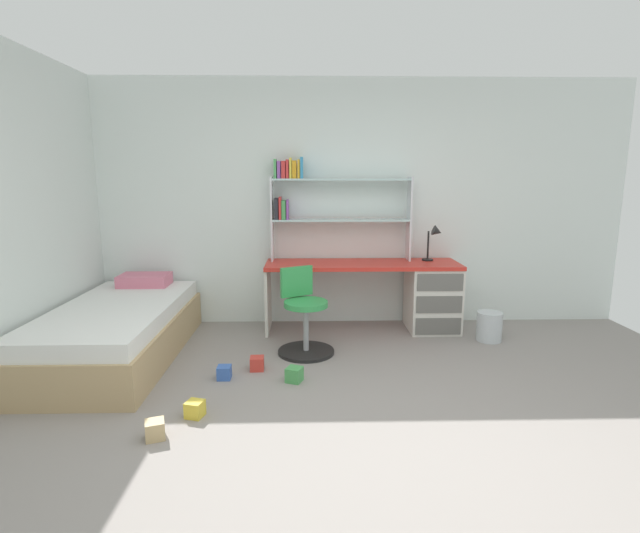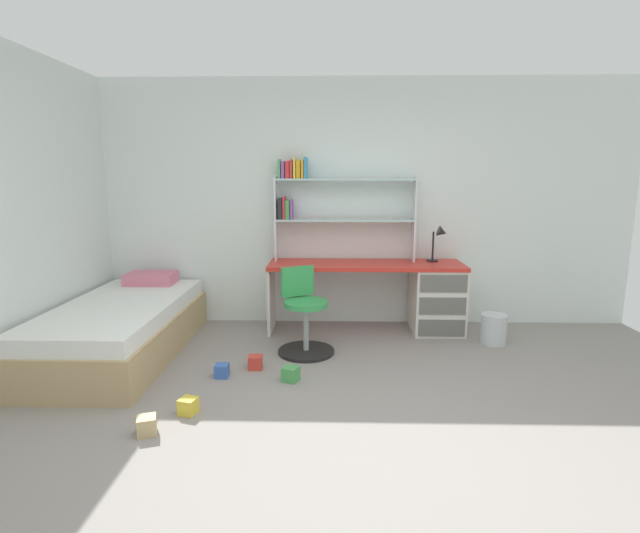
# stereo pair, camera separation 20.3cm
# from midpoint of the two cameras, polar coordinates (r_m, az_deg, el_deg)

# --- Properties ---
(ground_plane) EXTENTS (6.20, 6.05, 0.02)m
(ground_plane) POSITION_cam_midpoint_polar(r_m,az_deg,el_deg) (3.14, 3.54, -20.43)
(ground_plane) COLOR gray
(room_shell) EXTENTS (6.20, 6.05, 2.63)m
(room_shell) POSITION_cam_midpoint_polar(r_m,az_deg,el_deg) (4.12, -16.28, 6.15)
(room_shell) COLOR silver
(room_shell) RESTS_ON ground_plane
(desk) EXTENTS (2.01, 0.57, 0.73)m
(desk) POSITION_cam_midpoint_polar(r_m,az_deg,el_deg) (5.14, 9.89, -3.00)
(desk) COLOR red
(desk) RESTS_ON ground_plane
(bookshelf_hutch) EXTENTS (1.47, 0.22, 1.08)m
(bookshelf_hutch) POSITION_cam_midpoint_polar(r_m,az_deg,el_deg) (5.06, -1.07, 8.04)
(bookshelf_hutch) COLOR silver
(bookshelf_hutch) RESTS_ON desk
(desk_lamp) EXTENTS (0.20, 0.17, 0.38)m
(desk_lamp) POSITION_cam_midpoint_polar(r_m,az_deg,el_deg) (5.17, 12.46, 3.42)
(desk_lamp) COLOR black
(desk_lamp) RESTS_ON desk
(swivel_chair) EXTENTS (0.52, 0.52, 0.79)m
(swivel_chair) POSITION_cam_midpoint_polar(r_m,az_deg,el_deg) (4.43, -3.20, -6.40)
(swivel_chair) COLOR black
(swivel_chair) RESTS_ON ground_plane
(bed_platform) EXTENTS (1.02, 2.09, 0.60)m
(bed_platform) POSITION_cam_midpoint_polar(r_m,az_deg,el_deg) (4.73, -24.10, -7.05)
(bed_platform) COLOR tan
(bed_platform) RESTS_ON ground_plane
(waste_bin) EXTENTS (0.25, 0.25, 0.29)m
(waste_bin) POSITION_cam_midpoint_polar(r_m,az_deg,el_deg) (5.04, 18.44, -6.79)
(waste_bin) COLOR silver
(waste_bin) RESTS_ON ground_plane
(toy_block_natural_0) EXTENTS (0.15, 0.15, 0.12)m
(toy_block_natural_0) POSITION_cam_midpoint_polar(r_m,az_deg,el_deg) (3.34, -20.81, -17.75)
(toy_block_natural_0) COLOR tan
(toy_block_natural_0) RESTS_ON ground_plane
(toy_block_yellow_1) EXTENTS (0.14, 0.14, 0.11)m
(toy_block_yellow_1) POSITION_cam_midpoint_polar(r_m,az_deg,el_deg) (3.52, -16.36, -16.00)
(toy_block_yellow_1) COLOR gold
(toy_block_yellow_1) RESTS_ON ground_plane
(toy_block_blue_2) EXTENTS (0.11, 0.11, 0.11)m
(toy_block_blue_2) POSITION_cam_midpoint_polar(r_m,az_deg,el_deg) (4.04, -12.79, -12.23)
(toy_block_blue_2) COLOR #3860B7
(toy_block_blue_2) RESTS_ON ground_plane
(toy_block_red_3) EXTENTS (0.12, 0.12, 0.11)m
(toy_block_red_3) POSITION_cam_midpoint_polar(r_m,az_deg,el_deg) (4.16, -8.93, -11.36)
(toy_block_red_3) COLOR red
(toy_block_red_3) RESTS_ON ground_plane
(toy_block_green_4) EXTENTS (0.15, 0.15, 0.12)m
(toy_block_green_4) POSITION_cam_midpoint_polar(r_m,az_deg,el_deg) (3.91, -4.60, -12.73)
(toy_block_green_4) COLOR #479E51
(toy_block_green_4) RESTS_ON ground_plane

